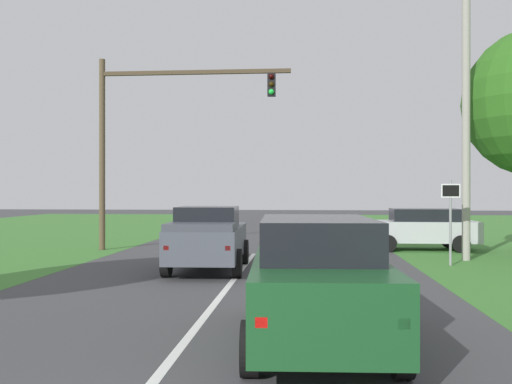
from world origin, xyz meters
The scene contains 7 objects.
ground_plane centered at (0.00, 9.83, 0.00)m, with size 120.00×120.00×0.00m, color #424244.
red_suv_near centered at (2.07, 4.91, 1.03)m, with size 2.32×4.94×1.95m.
pickup_truck_lead centered at (-0.97, 12.93, 0.99)m, with size 2.34×4.88×1.93m.
traffic_light centered at (-4.27, 18.61, 5.14)m, with size 7.80×0.40×7.77m.
keep_moving_sign centered at (6.58, 14.71, 1.75)m, with size 0.60×0.09×2.75m.
crossing_suv_far centered at (6.65, 19.65, 0.90)m, with size 4.54×2.22×1.68m.
utility_pole_right centered at (7.47, 16.17, 5.15)m, with size 0.28×0.28×10.29m, color #9E998E.
Camera 1 is at (1.85, -3.95, 2.37)m, focal length 39.94 mm.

